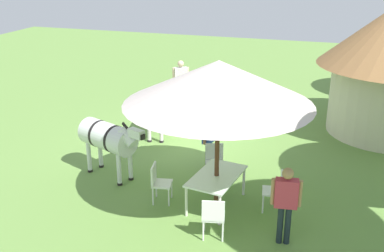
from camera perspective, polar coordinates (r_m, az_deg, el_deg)
ground_plane at (r=13.85m, az=-1.20°, el=-2.00°), size 36.00×36.00×0.00m
shade_umbrella at (r=9.48m, az=3.28°, el=5.35°), size 3.97×3.97×3.31m
patio_dining_table at (r=10.28m, az=3.03°, el=-6.45°), size 1.66×1.11×0.74m
patio_chair_west_end at (r=9.21m, az=2.64°, el=-10.93°), size 0.50×0.52×0.90m
patio_chair_near_lawn at (r=10.31m, az=10.31°, el=-7.58°), size 0.50×0.48×0.90m
patio_chair_east_end at (r=11.51m, az=2.76°, el=-4.10°), size 0.53×0.54×0.90m
patio_chair_near_hut at (r=10.50m, az=-4.16°, el=-6.71°), size 0.51×0.49×0.90m
guest_beside_umbrella at (r=11.78m, az=2.09°, el=-1.26°), size 0.56×0.27×1.57m
guest_behind_table at (r=9.02m, az=11.47°, el=-8.77°), size 0.26×0.58×1.62m
standing_watcher at (r=16.79m, az=-1.38°, el=5.79°), size 0.41×0.55×1.70m
striped_lounge_chair at (r=16.03m, az=4.10°, el=2.14°), size 0.91×0.72×0.64m
zebra_nearest_camera at (r=14.03m, az=-4.22°, el=2.60°), size 2.13×0.93×1.54m
zebra_by_umbrella at (r=11.57m, az=-10.15°, el=-1.44°), size 1.18×2.06×1.59m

